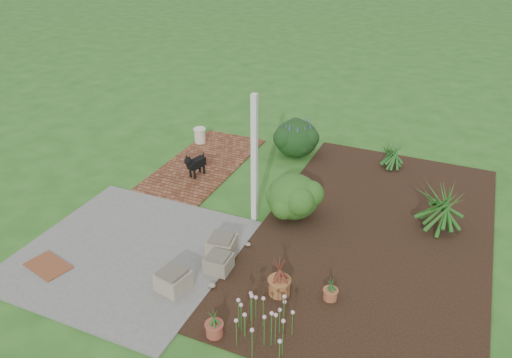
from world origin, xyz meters
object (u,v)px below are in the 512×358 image
at_px(black_dog, 195,163).
at_px(stone_trough_near, 173,281).
at_px(evergreen_shrub, 293,195).
at_px(cream_ceramic_urn, 200,136).

bearing_deg(black_dog, stone_trough_near, -51.93).
bearing_deg(black_dog, evergreen_shrub, 0.08).
height_order(stone_trough_near, cream_ceramic_urn, cream_ceramic_urn).
height_order(black_dog, evergreen_shrub, evergreen_shrub).
distance_m(black_dog, cream_ceramic_urn, 1.80).
distance_m(cream_ceramic_urn, evergreen_shrub, 3.96).
xyz_separation_m(stone_trough_near, evergreen_shrub, (0.95, 2.75, 0.27)).
bearing_deg(evergreen_shrub, cream_ceramic_urn, 145.94).
xyz_separation_m(black_dog, cream_ceramic_urn, (-0.80, 1.61, -0.13)).
relative_size(stone_trough_near, cream_ceramic_urn, 1.20).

